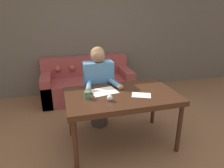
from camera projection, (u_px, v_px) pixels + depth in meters
name	position (u px, v px, depth m)	size (l,w,h in m)	color
ground_plane	(124.00, 148.00, 2.78)	(16.00, 16.00, 0.00)	brown
wall_back	(92.00, 34.00, 4.37)	(8.00, 0.06, 2.60)	brown
dining_table	(122.00, 99.00, 2.66)	(1.47, 0.87, 0.77)	#381E11
couch	(87.00, 84.00, 4.30)	(1.86, 0.82, 0.86)	brown
person	(99.00, 87.00, 3.12)	(0.53, 0.60, 1.30)	#33281E
pattern_paper_main	(104.00, 91.00, 2.70)	(0.39, 0.33, 0.00)	beige
pattern_paper_offcut	(141.00, 95.00, 2.59)	(0.29, 0.25, 0.00)	beige
scissors	(99.00, 91.00, 2.71)	(0.22, 0.14, 0.01)	silver
mug	(87.00, 95.00, 2.49)	(0.11, 0.08, 0.09)	#47704C
pin_cushion	(110.00, 98.00, 2.43)	(0.07, 0.07, 0.07)	#4C3828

